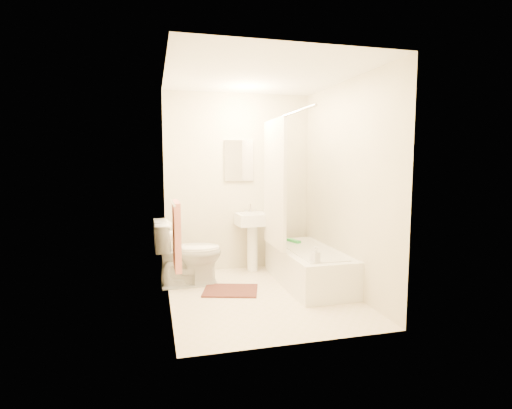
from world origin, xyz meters
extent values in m
plane|color=beige|center=(0.00, 0.00, 0.00)|extent=(2.40, 2.40, 0.00)
plane|color=white|center=(0.00, 0.00, 2.40)|extent=(2.40, 2.40, 0.00)
cube|color=beige|center=(0.00, 1.20, 1.20)|extent=(2.00, 0.02, 2.40)
cube|color=beige|center=(-1.00, 0.00, 1.20)|extent=(0.02, 2.40, 2.40)
cube|color=beige|center=(1.00, 0.00, 1.20)|extent=(0.02, 2.40, 2.40)
cube|color=white|center=(0.00, 1.18, 1.50)|extent=(0.40, 0.03, 0.55)
cylinder|color=silver|center=(0.30, 0.10, 2.00)|extent=(0.03, 1.70, 0.03)
cube|color=silver|center=(0.30, 0.50, 1.22)|extent=(0.04, 0.80, 1.55)
cylinder|color=silver|center=(-0.96, -0.25, 1.10)|extent=(0.02, 0.60, 0.02)
cube|color=#CC7266|center=(-0.93, -0.25, 0.78)|extent=(0.06, 0.45, 0.66)
cylinder|color=white|center=(-0.93, 0.12, 0.70)|extent=(0.11, 0.12, 0.12)
imported|color=white|center=(-0.75, 0.61, 0.39)|extent=(0.82, 0.47, 0.79)
cube|color=#562620|center=(-0.31, 0.24, 0.01)|extent=(0.72, 0.61, 0.02)
imported|color=white|center=(0.50, -0.31, 0.51)|extent=(0.10, 0.10, 0.17)
cube|color=green|center=(0.63, 0.72, 0.44)|extent=(0.13, 0.23, 0.04)
camera|label=1|loc=(-1.14, -4.15, 1.51)|focal=28.00mm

